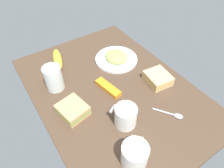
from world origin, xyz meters
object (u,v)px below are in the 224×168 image
at_px(coffee_mug_black, 126,116).
at_px(sandwich_main, 73,110).
at_px(banana, 58,59).
at_px(glass_of_milk, 54,79).
at_px(sandwich_side, 158,78).
at_px(snack_bar, 108,88).
at_px(plate_of_food, 116,58).
at_px(spoon, 173,114).
at_px(coffee_mug_milky, 135,154).

height_order(coffee_mug_black, sandwich_main, coffee_mug_black).
relative_size(coffee_mug_black, banana, 0.62).
bearing_deg(glass_of_milk, coffee_mug_black, 23.96).
xyz_separation_m(sandwich_side, snack_bar, (-0.09, -0.21, -0.01)).
bearing_deg(banana, snack_bar, 20.01).
relative_size(plate_of_food, spoon, 1.98).
height_order(plate_of_food, banana, banana).
distance_m(coffee_mug_black, spoon, 0.20).
height_order(coffee_mug_black, glass_of_milk, glass_of_milk).
height_order(sandwich_main, glass_of_milk, glass_of_milk).
xyz_separation_m(sandwich_side, spoon, (0.17, -0.08, -0.02)).
height_order(banana, spoon, banana).
distance_m(plate_of_food, coffee_mug_milky, 0.54).
height_order(glass_of_milk, spoon, glass_of_milk).
distance_m(plate_of_food, banana, 0.30).
xyz_separation_m(plate_of_food, glass_of_milk, (0.01, -0.33, 0.04)).
bearing_deg(spoon, coffee_mug_milky, -75.95).
relative_size(glass_of_milk, snack_bar, 0.86).
distance_m(banana, snack_bar, 0.32).
relative_size(sandwich_main, glass_of_milk, 1.10).
relative_size(coffee_mug_black, glass_of_milk, 0.93).
bearing_deg(banana, plate_of_food, 59.95).
distance_m(sandwich_side, spoon, 0.19).
xyz_separation_m(coffee_mug_milky, spoon, (-0.06, 0.24, -0.04)).
height_order(spoon, snack_bar, snack_bar).
distance_m(sandwich_main, banana, 0.34).
xyz_separation_m(sandwich_main, banana, (-0.33, 0.08, -0.00)).
bearing_deg(glass_of_milk, coffee_mug_milky, 9.78).
height_order(coffee_mug_milky, snack_bar, coffee_mug_milky).
xyz_separation_m(plate_of_food, sandwich_side, (0.24, 0.07, 0.01)).
bearing_deg(sandwich_side, spoon, -24.19).
distance_m(coffee_mug_black, snack_bar, 0.19).
bearing_deg(banana, coffee_mug_milky, 0.10).
distance_m(banana, spoon, 0.61).
relative_size(plate_of_food, coffee_mug_black, 2.01).
height_order(sandwich_main, sandwich_side, same).
xyz_separation_m(coffee_mug_milky, snack_bar, (-0.32, 0.11, -0.03)).
relative_size(plate_of_food, sandwich_main, 1.71).
relative_size(plate_of_food, banana, 1.24).
xyz_separation_m(sandwich_main, spoon, (0.23, 0.32, -0.02)).
bearing_deg(coffee_mug_milky, banana, -179.90).
distance_m(sandwich_main, snack_bar, 0.19).
xyz_separation_m(sandwich_main, glass_of_milk, (-0.17, 0.00, 0.03)).
height_order(sandwich_main, snack_bar, sandwich_main).
height_order(plate_of_food, coffee_mug_milky, coffee_mug_milky).
relative_size(glass_of_milk, spoon, 1.05).
relative_size(coffee_mug_milky, glass_of_milk, 0.92).
relative_size(sandwich_side, spoon, 1.11).
distance_m(coffee_mug_milky, sandwich_side, 0.40).
height_order(plate_of_food, spoon, plate_of_food).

